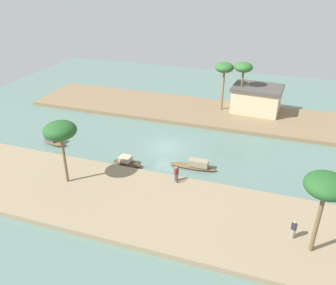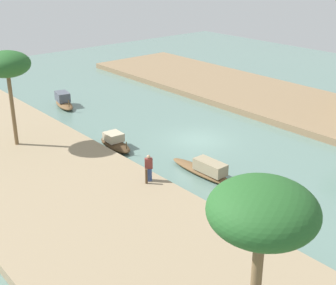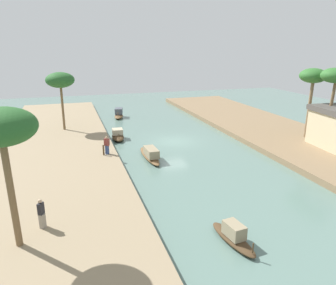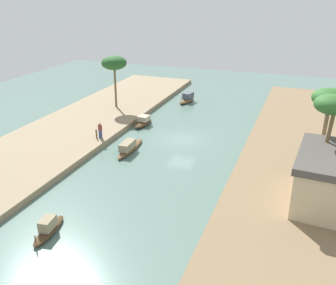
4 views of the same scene
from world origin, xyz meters
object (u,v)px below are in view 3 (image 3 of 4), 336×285
at_px(sampan_with_red_awning, 118,135).
at_px(palm_tree_right_tall, 335,77).
at_px(sampan_open_hull, 233,236).
at_px(sampan_foreground, 119,114).
at_px(mooring_post, 104,150).
at_px(palm_tree_right_short, 313,78).
at_px(sampan_midstream, 150,154).
at_px(palm_tree_left_near, 60,81).
at_px(palm_tree_left_far, 1,129).
at_px(person_on_near_bank, 107,146).
at_px(person_by_mooring, 42,216).

relative_size(sampan_with_red_awning, palm_tree_right_tall, 0.48).
bearing_deg(sampan_open_hull, sampan_foreground, 173.74).
bearing_deg(mooring_post, palm_tree_right_short, 88.99).
xyz_separation_m(sampan_foreground, sampan_with_red_awning, (10.37, -1.75, -0.10)).
relative_size(sampan_open_hull, sampan_midstream, 0.68).
distance_m(palm_tree_left_near, palm_tree_left_far, 21.88).
bearing_deg(sampan_midstream, sampan_open_hull, 2.39).
relative_size(sampan_midstream, person_on_near_bank, 3.30).
height_order(palm_tree_left_near, palm_tree_left_far, palm_tree_left_far).
height_order(sampan_foreground, person_by_mooring, person_by_mooring).
distance_m(sampan_foreground, sampan_open_hull, 30.53).
height_order(person_on_near_bank, palm_tree_right_short, palm_tree_right_short).
bearing_deg(palm_tree_left_far, palm_tree_right_tall, 109.18).
xyz_separation_m(palm_tree_left_near, palm_tree_left_far, (21.77, -2.13, 0.23)).
relative_size(sampan_foreground, palm_tree_left_near, 0.55).
bearing_deg(sampan_foreground, palm_tree_right_short, 55.83).
bearing_deg(sampan_open_hull, palm_tree_left_far, -109.68).
height_order(sampan_with_red_awning, palm_tree_right_short, palm_tree_right_short).
height_order(sampan_foreground, sampan_open_hull, sampan_foreground).
distance_m(sampan_open_hull, palm_tree_right_tall, 20.00).
bearing_deg(palm_tree_left_near, person_on_near_bank, 19.24).
height_order(sampan_open_hull, mooring_post, mooring_post).
height_order(sampan_with_red_awning, person_on_near_bank, person_on_near_bank).
bearing_deg(mooring_post, palm_tree_left_far, -23.96).
distance_m(sampan_midstream, palm_tree_right_tall, 17.68).
relative_size(sampan_midstream, sampan_with_red_awning, 1.51).
distance_m(sampan_midstream, palm_tree_left_near, 13.88).
height_order(sampan_foreground, palm_tree_left_near, palm_tree_left_near).
relative_size(sampan_open_hull, palm_tree_left_far, 0.53).
relative_size(sampan_foreground, sampan_midstream, 0.67).
xyz_separation_m(sampan_midstream, palm_tree_left_far, (11.05, -9.07, 5.65)).
height_order(sampan_foreground, person_on_near_bank, person_on_near_bank).
bearing_deg(palm_tree_left_near, palm_tree_right_short, 65.97).
bearing_deg(person_by_mooring, palm_tree_left_near, -157.06).
xyz_separation_m(person_on_near_bank, mooring_post, (0.20, -0.32, -0.26)).
xyz_separation_m(sampan_with_red_awning, person_by_mooring, (16.75, -6.41, 0.77)).
height_order(sampan_open_hull, palm_tree_left_near, palm_tree_left_near).
distance_m(palm_tree_left_near, palm_tree_right_tall, 26.69).
height_order(sampan_foreground, palm_tree_right_tall, palm_tree_right_tall).
height_order(person_on_near_bank, person_by_mooring, person_by_mooring).
bearing_deg(palm_tree_right_short, sampan_foreground, -136.33).
relative_size(sampan_open_hull, person_by_mooring, 2.21).
height_order(person_by_mooring, palm_tree_left_far, palm_tree_left_far).
distance_m(sampan_foreground, sampan_midstream, 17.37).
xyz_separation_m(sampan_open_hull, palm_tree_left_far, (-2.09, -9.95, 5.69)).
xyz_separation_m(sampan_with_red_awning, palm_tree_left_near, (-3.72, -5.26, 5.44)).
bearing_deg(palm_tree_left_far, mooring_post, 156.04).
height_order(sampan_midstream, person_by_mooring, person_by_mooring).
height_order(mooring_post, palm_tree_right_tall, palm_tree_right_tall).
xyz_separation_m(sampan_open_hull, palm_tree_right_short, (-13.51, 15.42, 6.05)).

